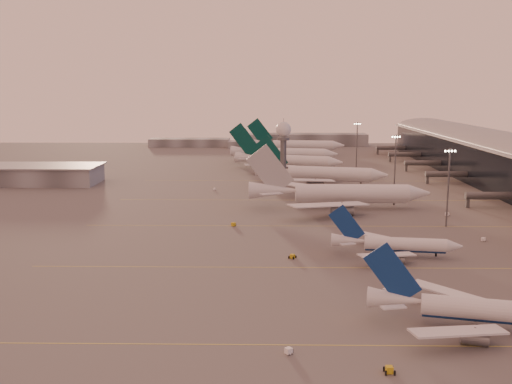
{
  "coord_description": "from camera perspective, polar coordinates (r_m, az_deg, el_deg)",
  "views": [
    {
      "loc": [
        -2.43,
        -131.44,
        43.29
      ],
      "look_at": [
        -5.56,
        59.95,
        10.12
      ],
      "focal_mm": 42.0,
      "sensor_mm": 36.0,
      "label": 1
    }
  ],
  "objects": [
    {
      "name": "ground",
      "position": [
        138.41,
        1.92,
        -8.4
      ],
      "size": [
        700.0,
        700.0,
        0.0
      ],
      "primitive_type": "plane",
      "color": "#565353",
      "rests_on": "ground"
    },
    {
      "name": "taxiway_markings",
      "position": [
        195.09,
        10.5,
        -3.15
      ],
      "size": [
        180.0,
        185.25,
        0.02
      ],
      "color": "gold",
      "rests_on": "ground"
    },
    {
      "name": "hangar",
      "position": [
        298.36,
        -22.29,
        1.59
      ],
      "size": [
        82.0,
        27.0,
        8.5
      ],
      "color": "#5A5C61",
      "rests_on": "ground"
    },
    {
      "name": "radar_tower",
      "position": [
        252.54,
        2.63,
        4.75
      ],
      "size": [
        6.4,
        6.4,
        31.1
      ],
      "color": "#4F5156",
      "rests_on": "ground"
    },
    {
      "name": "mast_b",
      "position": [
        197.31,
        17.85,
        0.74
      ],
      "size": [
        3.6,
        0.56,
        25.0
      ],
      "color": "#4F5156",
      "rests_on": "ground"
    },
    {
      "name": "mast_c",
      "position": [
        248.83,
        13.11,
        2.75
      ],
      "size": [
        3.6,
        0.56,
        25.0
      ],
      "color": "#4F5156",
      "rests_on": "ground"
    },
    {
      "name": "mast_d",
      "position": [
        336.56,
        9.58,
        4.66
      ],
      "size": [
        3.6,
        0.56,
        25.0
      ],
      "color": "#4F5156",
      "rests_on": "ground"
    },
    {
      "name": "distant_horizon",
      "position": [
        458.3,
        1.57,
        4.9
      ],
      "size": [
        165.0,
        37.5,
        9.0
      ],
      "color": "#5A5C61",
      "rests_on": "ground"
    },
    {
      "name": "narrowbody_near",
      "position": [
        117.85,
        19.91,
        -10.73
      ],
      "size": [
        38.36,
        30.25,
        15.23
      ],
      "color": "silver",
      "rests_on": "ground"
    },
    {
      "name": "narrowbody_mid",
      "position": [
        160.59,
        13.16,
        -5.07
      ],
      "size": [
        34.31,
        27.22,
        13.45
      ],
      "color": "silver",
      "rests_on": "ground"
    },
    {
      "name": "widebody_white",
      "position": [
        220.43,
        7.98,
        -0.51
      ],
      "size": [
        66.99,
        53.69,
        23.57
      ],
      "color": "silver",
      "rests_on": "ground"
    },
    {
      "name": "greentail_a",
      "position": [
        273.11,
        6.18,
        1.49
      ],
      "size": [
        60.52,
        48.33,
        22.33
      ],
      "color": "silver",
      "rests_on": "ground"
    },
    {
      "name": "greentail_b",
      "position": [
        320.33,
        3.09,
        2.75
      ],
      "size": [
        58.27,
        46.33,
        21.89
      ],
      "color": "silver",
      "rests_on": "ground"
    },
    {
      "name": "greentail_c",
      "position": [
        352.73,
        2.69,
        3.45
      ],
      "size": [
        64.04,
        51.33,
        23.39
      ],
      "color": "silver",
      "rests_on": "ground"
    },
    {
      "name": "greentail_d",
      "position": [
        403.84,
        3.88,
        4.25
      ],
      "size": [
        65.36,
        52.56,
        23.76
      ],
      "color": "silver",
      "rests_on": "ground"
    },
    {
      "name": "gsv_truck_a",
      "position": [
        102.33,
        3.31,
        -14.52
      ],
      "size": [
        5.47,
        4.94,
        2.2
      ],
      "color": "white",
      "rests_on": "ground"
    },
    {
      "name": "gsv_tug_near",
      "position": [
        98.17,
        12.58,
        -16.23
      ],
      "size": [
        2.35,
        3.79,
        1.06
      ],
      "color": "gold",
      "rests_on": "ground"
    },
    {
      "name": "gsv_tug_mid",
      "position": [
        155.39,
        3.49,
        -6.16
      ],
      "size": [
        4.27,
        3.8,
        1.05
      ],
      "color": "gold",
      "rests_on": "ground"
    },
    {
      "name": "gsv_truck_b",
      "position": [
        184.15,
        20.98,
        -4.07
      ],
      "size": [
        5.64,
        2.51,
        2.21
      ],
      "color": "white",
      "rests_on": "ground"
    },
    {
      "name": "gsv_truck_c",
      "position": [
        191.0,
        -2.05,
        -2.89
      ],
      "size": [
        5.77,
        5.81,
        2.43
      ],
      "color": "gold",
      "rests_on": "ground"
    },
    {
      "name": "gsv_catering_b",
      "position": [
        215.8,
        17.81,
        -1.6
      ],
      "size": [
        5.84,
        3.29,
        4.55
      ],
      "color": "white",
      "rests_on": "ground"
    },
    {
      "name": "gsv_truck_d",
      "position": [
        258.57,
        -3.99,
        0.39
      ],
      "size": [
        2.06,
        4.97,
        1.97
      ],
      "color": "white",
      "rests_on": "ground"
    },
    {
      "name": "gsv_tug_hangar",
      "position": [
        290.05,
        9.82,
        1.2
      ],
      "size": [
        3.62,
        2.69,
        0.92
      ],
      "color": "gold",
      "rests_on": "ground"
    }
  ]
}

